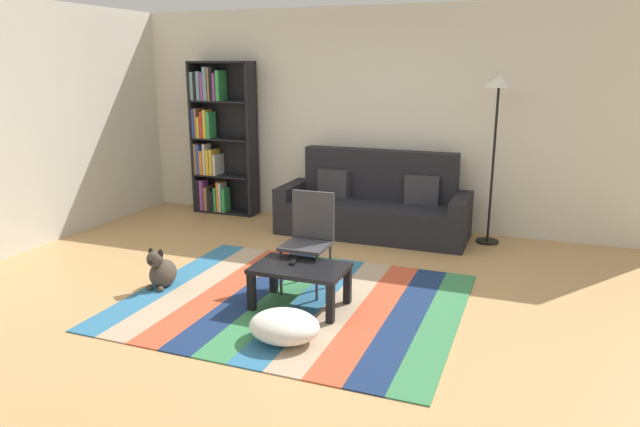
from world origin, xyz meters
name	(u,v)px	position (x,y,z in m)	size (l,w,h in m)	color
ground_plane	(306,292)	(0.00, 0.00, 0.00)	(14.00, 14.00, 0.00)	tan
back_wall	(383,119)	(0.00, 2.55, 1.35)	(6.80, 0.10, 2.70)	silver
left_wall	(62,122)	(-3.40, 0.75, 1.35)	(0.10, 5.50, 2.70)	beige
rug	(294,301)	(-0.01, -0.24, 0.01)	(2.82, 2.37, 0.01)	teal
couch	(374,207)	(0.05, 2.02, 0.34)	(2.26, 0.80, 1.00)	black
bookshelf	(217,140)	(-2.27, 2.30, 1.01)	(0.90, 0.28, 2.05)	black
coffee_table	(300,273)	(0.09, -0.34, 0.31)	(0.78, 0.51, 0.36)	black
pouf	(284,326)	(0.22, -0.96, 0.12)	(0.54, 0.46, 0.23)	white
dog	(162,271)	(-1.28, -0.38, 0.16)	(0.22, 0.35, 0.40)	#473D33
standing_lamp	(498,104)	(1.39, 2.16, 1.59)	(0.32, 0.32, 1.90)	black
tv_remote	(293,261)	(0.00, -0.27, 0.38)	(0.04, 0.15, 0.02)	black
folding_chair	(309,233)	(0.00, 0.09, 0.53)	(0.40, 0.40, 0.90)	#38383D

